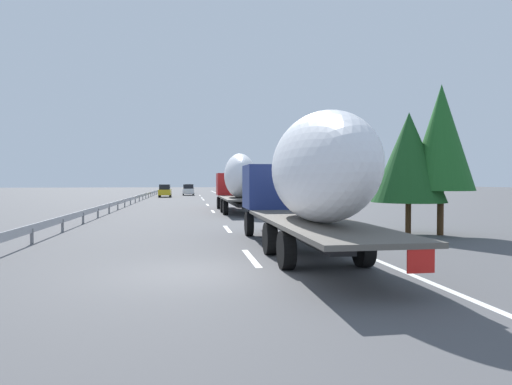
{
  "coord_description": "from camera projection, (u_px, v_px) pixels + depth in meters",
  "views": [
    {
      "loc": [
        -11.43,
        0.12,
        2.38
      ],
      "look_at": [
        18.57,
        -4.52,
        1.62
      ],
      "focal_mm": 30.74,
      "sensor_mm": 36.0,
      "label": 1
    }
  ],
  "objects": [
    {
      "name": "lane_stripe_3",
      "position": [
        208.0,
        205.0,
        44.52
      ],
      "size": [
        3.2,
        0.2,
        0.01
      ],
      "primitive_type": "cube",
      "color": "white",
      "rests_on": "ground_plane"
    },
    {
      "name": "lane_stripe_4",
      "position": [
        203.0,
        200.0,
        56.85
      ],
      "size": [
        3.2,
        0.2,
        0.01
      ],
      "primitive_type": "cube",
      "color": "white",
      "rests_on": "ground_plane"
    },
    {
      "name": "car_black_suv",
      "position": [
        189.0,
        189.0,
        86.06
      ],
      "size": [
        4.52,
        1.77,
        1.87
      ],
      "color": "black",
      "rests_on": "ground_plane"
    },
    {
      "name": "tree_5",
      "position": [
        241.0,
        173.0,
        96.57
      ],
      "size": [
        3.65,
        3.65,
        7.23
      ],
      "color": "#472D19",
      "rests_on": "ground_plane"
    },
    {
      "name": "tree_3",
      "position": [
        247.0,
        175.0,
        82.18
      ],
      "size": [
        2.58,
        2.58,
        5.44
      ],
      "color": "#472D19",
      "rests_on": "ground_plane"
    },
    {
      "name": "edge_line_right",
      "position": [
        232.0,
        200.0,
        56.67
      ],
      "size": [
        110.0,
        0.2,
        0.01
      ],
      "primitive_type": "cube",
      "color": "white",
      "rests_on": "ground_plane"
    },
    {
      "name": "tree_0",
      "position": [
        298.0,
        172.0,
        54.74
      ],
      "size": [
        3.69,
        3.69,
        5.87
      ],
      "color": "#472D19",
      "rests_on": "ground_plane"
    },
    {
      "name": "car_yellow_coupe",
      "position": [
        165.0,
        191.0,
        66.98
      ],
      "size": [
        4.73,
        1.81,
        1.93
      ],
      "color": "gold",
      "rests_on": "ground_plane"
    },
    {
      "name": "lane_stripe_6",
      "position": [
        200.0,
        195.0,
        74.67
      ],
      "size": [
        3.2,
        0.2,
        0.01
      ],
      "primitive_type": "cube",
      "color": "white",
      "rests_on": "ground_plane"
    },
    {
      "name": "tree_4",
      "position": [
        409.0,
        157.0,
        19.58
      ],
      "size": [
        3.29,
        3.29,
        5.47
      ],
      "color": "#472D19",
      "rests_on": "ground_plane"
    },
    {
      "name": "lane_stripe_1",
      "position": [
        227.0,
        229.0,
        21.88
      ],
      "size": [
        3.2,
        0.2,
        0.01
      ],
      "primitive_type": "cube",
      "color": "white",
      "rests_on": "ground_plane"
    },
    {
      "name": "road_sign",
      "position": [
        240.0,
        182.0,
        58.52
      ],
      "size": [
        0.1,
        0.9,
        3.44
      ],
      "color": "gray",
      "rests_on": "ground_plane"
    },
    {
      "name": "tree_1",
      "position": [
        441.0,
        138.0,
        19.35
      ],
      "size": [
        2.86,
        2.86,
        6.68
      ],
      "color": "#472D19",
      "rests_on": "ground_plane"
    },
    {
      "name": "lane_stripe_0",
      "position": [
        251.0,
        258.0,
        13.62
      ],
      "size": [
        3.2,
        0.2,
        0.01
      ],
      "primitive_type": "cube",
      "color": "white",
      "rests_on": "ground_plane"
    },
    {
      "name": "ground_plane",
      "position": [
        190.0,
        202.0,
        50.89
      ],
      "size": [
        260.0,
        260.0,
        0.0
      ],
      "primitive_type": "plane",
      "color": "#4C4C4F"
    },
    {
      "name": "truck_lead",
      "position": [
        237.0,
        180.0,
        33.54
      ],
      "size": [
        12.89,
        2.55,
        4.42
      ],
      "color": "#B21919",
      "rests_on": "ground_plane"
    },
    {
      "name": "lane_stripe_5",
      "position": [
        202.0,
        198.0,
        63.3
      ],
      "size": [
        3.2,
        0.2,
        0.01
      ],
      "primitive_type": "cube",
      "color": "white",
      "rests_on": "ground_plane"
    },
    {
      "name": "tree_2",
      "position": [
        294.0,
        174.0,
        56.1
      ],
      "size": [
        2.4,
        2.4,
        5.39
      ],
      "color": "#472D19",
      "rests_on": "ground_plane"
    },
    {
      "name": "guardrail_median",
      "position": [
        139.0,
        196.0,
        52.92
      ],
      "size": [
        94.0,
        0.1,
        0.76
      ],
      "color": "#9EA0A5",
      "rests_on": "ground_plane"
    },
    {
      "name": "lane_stripe_2",
      "position": [
        213.0,
        211.0,
        34.73
      ],
      "size": [
        3.2,
        0.2,
        0.01
      ],
      "primitive_type": "cube",
      "color": "white",
      "rests_on": "ground_plane"
    },
    {
      "name": "car_white_van",
      "position": [
        188.0,
        190.0,
        75.65
      ],
      "size": [
        4.37,
        1.89,
        1.88
      ],
      "color": "white",
      "rests_on": "ground_plane"
    },
    {
      "name": "truck_trailing",
      "position": [
        306.0,
        178.0,
        14.06
      ],
      "size": [
        13.82,
        2.55,
        4.37
      ],
      "color": "navy",
      "rests_on": "ground_plane"
    }
  ]
}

